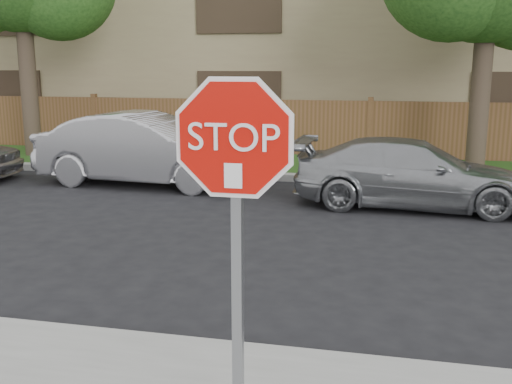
# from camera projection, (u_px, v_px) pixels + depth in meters

# --- Properties ---
(ground) EXTENTS (90.00, 90.00, 0.00)m
(ground) POSITION_uv_depth(u_px,v_px,m) (321.00, 360.00, 5.31)
(ground) COLOR black
(ground) RESTS_ON ground
(far_curb) EXTENTS (70.00, 0.30, 0.15)m
(far_curb) POSITION_uv_depth(u_px,v_px,m) (363.00, 180.00, 13.08)
(far_curb) COLOR gray
(far_curb) RESTS_ON ground
(grass_strip) EXTENTS (70.00, 3.00, 0.12)m
(grass_strip) POSITION_uv_depth(u_px,v_px,m) (366.00, 168.00, 14.65)
(grass_strip) COLOR #1E4714
(grass_strip) RESTS_ON ground
(fence) EXTENTS (70.00, 0.12, 1.60)m
(fence) POSITION_uv_depth(u_px,v_px,m) (370.00, 131.00, 16.02)
(fence) COLOR #53381D
(fence) RESTS_ON ground
(apartment_building) EXTENTS (35.20, 9.20, 7.20)m
(apartment_building) POSITION_uv_depth(u_px,v_px,m) (378.00, 35.00, 20.79)
(apartment_building) COLOR #8F7D58
(apartment_building) RESTS_ON ground
(stop_sign) EXTENTS (1.01, 0.13, 2.55)m
(stop_sign) POSITION_uv_depth(u_px,v_px,m) (235.00, 191.00, 3.60)
(stop_sign) COLOR gray
(stop_sign) RESTS_ON sidewalk_near
(sedan_left) EXTENTS (4.81, 1.98, 1.55)m
(sedan_left) POSITION_uv_depth(u_px,v_px,m) (147.00, 149.00, 12.83)
(sedan_left) COLOR #B5B5BA
(sedan_left) RESTS_ON ground
(sedan_right) EXTENTS (4.33, 1.90, 1.24)m
(sedan_right) POSITION_uv_depth(u_px,v_px,m) (412.00, 173.00, 10.87)
(sedan_right) COLOR #999B9F
(sedan_right) RESTS_ON ground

